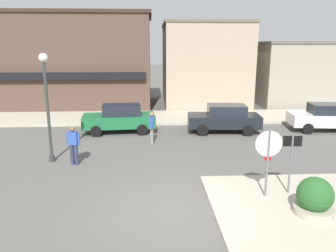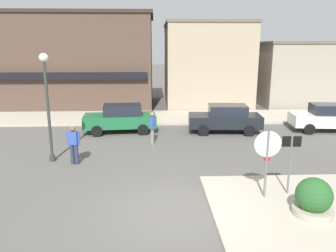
{
  "view_description": "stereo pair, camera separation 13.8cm",
  "coord_description": "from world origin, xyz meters",
  "px_view_note": "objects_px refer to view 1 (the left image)",
  "views": [
    {
      "loc": [
        -0.68,
        -8.76,
        4.75
      ],
      "look_at": [
        0.0,
        4.5,
        1.5
      ],
      "focal_mm": 35.0,
      "sensor_mm": 36.0,
      "label": 1
    },
    {
      "loc": [
        -0.54,
        -8.77,
        4.75
      ],
      "look_at": [
        0.0,
        4.5,
        1.5
      ],
      "focal_mm": 35.0,
      "sensor_mm": 36.0,
      "label": 2
    }
  ],
  "objects_px": {
    "stop_sign": "(268,155)",
    "parked_car_third": "(326,117)",
    "planter": "(314,200)",
    "parked_car_second": "(224,118)",
    "one_way_sign": "(291,158)",
    "pedestrian_crossing_near": "(73,144)",
    "lamp_post": "(46,92)",
    "pedestrian_crossing_far": "(152,127)",
    "parked_car_nearest": "(120,118)"
  },
  "relations": [
    {
      "from": "lamp_post",
      "to": "pedestrian_crossing_far",
      "type": "height_order",
      "value": "lamp_post"
    },
    {
      "from": "stop_sign",
      "to": "planter",
      "type": "distance_m",
      "value": 1.8
    },
    {
      "from": "parked_car_third",
      "to": "pedestrian_crossing_far",
      "type": "bearing_deg",
      "value": -167.95
    },
    {
      "from": "parked_car_third",
      "to": "lamp_post",
      "type": "bearing_deg",
      "value": -162.58
    },
    {
      "from": "parked_car_second",
      "to": "pedestrian_crossing_far",
      "type": "bearing_deg",
      "value": -152.35
    },
    {
      "from": "stop_sign",
      "to": "pedestrian_crossing_near",
      "type": "height_order",
      "value": "stop_sign"
    },
    {
      "from": "parked_car_second",
      "to": "pedestrian_crossing_near",
      "type": "xyz_separation_m",
      "value": [
        -7.28,
        -4.89,
        0.06
      ]
    },
    {
      "from": "planter",
      "to": "pedestrian_crossing_near",
      "type": "bearing_deg",
      "value": 148.31
    },
    {
      "from": "stop_sign",
      "to": "pedestrian_crossing_far",
      "type": "distance_m",
      "value": 7.29
    },
    {
      "from": "parked_car_nearest",
      "to": "parked_car_second",
      "type": "distance_m",
      "value": 5.89
    },
    {
      "from": "stop_sign",
      "to": "parked_car_second",
      "type": "relative_size",
      "value": 0.56
    },
    {
      "from": "parked_car_third",
      "to": "pedestrian_crossing_near",
      "type": "xyz_separation_m",
      "value": [
        -13.19,
        -4.88,
        0.06
      ]
    },
    {
      "from": "planter",
      "to": "lamp_post",
      "type": "height_order",
      "value": "lamp_post"
    },
    {
      "from": "one_way_sign",
      "to": "planter",
      "type": "xyz_separation_m",
      "value": [
        0.16,
        -1.36,
        -0.77
      ]
    },
    {
      "from": "pedestrian_crossing_near",
      "to": "parked_car_nearest",
      "type": "bearing_deg",
      "value": 74.87
    },
    {
      "from": "stop_sign",
      "to": "parked_car_nearest",
      "type": "distance_m",
      "value": 10.29
    },
    {
      "from": "one_way_sign",
      "to": "parked_car_second",
      "type": "distance_m",
      "value": 8.31
    },
    {
      "from": "planter",
      "to": "parked_car_nearest",
      "type": "bearing_deg",
      "value": 122.47
    },
    {
      "from": "planter",
      "to": "lamp_post",
      "type": "relative_size",
      "value": 0.27
    },
    {
      "from": "one_way_sign",
      "to": "planter",
      "type": "distance_m",
      "value": 1.57
    },
    {
      "from": "stop_sign",
      "to": "parked_car_third",
      "type": "distance_m",
      "value": 10.68
    },
    {
      "from": "planter",
      "to": "parked_car_nearest",
      "type": "height_order",
      "value": "parked_car_nearest"
    },
    {
      "from": "parked_car_nearest",
      "to": "parked_car_second",
      "type": "bearing_deg",
      "value": -2.67
    },
    {
      "from": "one_way_sign",
      "to": "parked_car_nearest",
      "type": "relative_size",
      "value": 0.51
    },
    {
      "from": "pedestrian_crossing_near",
      "to": "stop_sign",
      "type": "bearing_deg",
      "value": -28.12
    },
    {
      "from": "parked_car_second",
      "to": "parked_car_third",
      "type": "relative_size",
      "value": 0.99
    },
    {
      "from": "planter",
      "to": "parked_car_second",
      "type": "xyz_separation_m",
      "value": [
        -0.43,
        9.65,
        0.25
      ]
    },
    {
      "from": "lamp_post",
      "to": "parked_car_nearest",
      "type": "distance_m",
      "value": 5.75
    },
    {
      "from": "parked_car_nearest",
      "to": "pedestrian_crossing_far",
      "type": "bearing_deg",
      "value": -53.35
    },
    {
      "from": "parked_car_nearest",
      "to": "planter",
      "type": "bearing_deg",
      "value": -57.53
    },
    {
      "from": "one_way_sign",
      "to": "parked_car_second",
      "type": "bearing_deg",
      "value": 91.86
    },
    {
      "from": "parked_car_second",
      "to": "pedestrian_crossing_near",
      "type": "height_order",
      "value": "pedestrian_crossing_near"
    },
    {
      "from": "one_way_sign",
      "to": "parked_car_nearest",
      "type": "xyz_separation_m",
      "value": [
        -6.16,
        8.56,
        -0.52
      ]
    },
    {
      "from": "pedestrian_crossing_near",
      "to": "parked_car_second",
      "type": "bearing_deg",
      "value": 33.87
    },
    {
      "from": "pedestrian_crossing_far",
      "to": "parked_car_second",
      "type": "bearing_deg",
      "value": 27.65
    },
    {
      "from": "one_way_sign",
      "to": "parked_car_third",
      "type": "height_order",
      "value": "one_way_sign"
    },
    {
      "from": "parked_car_third",
      "to": "pedestrian_crossing_near",
      "type": "bearing_deg",
      "value": -159.69
    },
    {
      "from": "stop_sign",
      "to": "lamp_post",
      "type": "relative_size",
      "value": 0.51
    },
    {
      "from": "stop_sign",
      "to": "one_way_sign",
      "type": "distance_m",
      "value": 0.86
    },
    {
      "from": "stop_sign",
      "to": "parked_car_nearest",
      "type": "bearing_deg",
      "value": 121.34
    },
    {
      "from": "stop_sign",
      "to": "pedestrian_crossing_near",
      "type": "xyz_separation_m",
      "value": [
        -6.73,
        3.6,
        -0.65
      ]
    },
    {
      "from": "one_way_sign",
      "to": "pedestrian_crossing_far",
      "type": "distance_m",
      "value": 7.55
    },
    {
      "from": "lamp_post",
      "to": "parked_car_third",
      "type": "height_order",
      "value": "lamp_post"
    },
    {
      "from": "parked_car_second",
      "to": "pedestrian_crossing_far",
      "type": "distance_m",
      "value": 4.62
    },
    {
      "from": "one_way_sign",
      "to": "pedestrian_crossing_near",
      "type": "height_order",
      "value": "one_way_sign"
    },
    {
      "from": "planter",
      "to": "pedestrian_crossing_far",
      "type": "xyz_separation_m",
      "value": [
        -4.52,
        7.51,
        0.31
      ]
    },
    {
      "from": "planter",
      "to": "parked_car_second",
      "type": "distance_m",
      "value": 9.66
    },
    {
      "from": "stop_sign",
      "to": "parked_car_third",
      "type": "xyz_separation_m",
      "value": [
        6.46,
        8.48,
        -0.71
      ]
    },
    {
      "from": "planter",
      "to": "stop_sign",
      "type": "bearing_deg",
      "value": 130.12
    },
    {
      "from": "pedestrian_crossing_near",
      "to": "pedestrian_crossing_far",
      "type": "distance_m",
      "value": 4.21
    }
  ]
}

